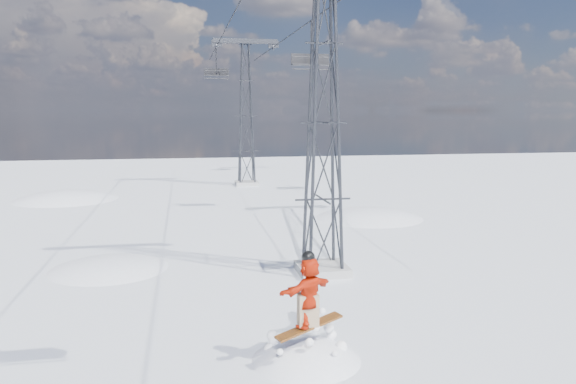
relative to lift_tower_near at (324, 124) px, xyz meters
name	(u,v)px	position (x,y,z in m)	size (l,w,h in m)	color
ground	(373,374)	(-0.80, -8.00, -5.47)	(120.00, 120.00, 0.00)	white
snow_terrain	(178,369)	(-5.57, 13.24, -15.06)	(39.00, 37.00, 22.00)	white
lift_tower_near	(324,124)	(0.00, 0.00, 0.00)	(5.20, 1.80, 11.43)	#999999
lift_tower_far	(246,116)	(0.00, 25.00, 0.00)	(5.20, 1.80, 11.43)	#999999
haul_cables	(272,19)	(0.00, 11.50, 5.38)	(4.46, 51.00, 0.06)	black
lift_chair_mid	(311,61)	(2.20, 11.78, 3.22)	(2.18, 0.63, 2.70)	black
lift_chair_far	(216,73)	(-2.20, 26.18, 3.43)	(1.97, 0.57, 2.44)	black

